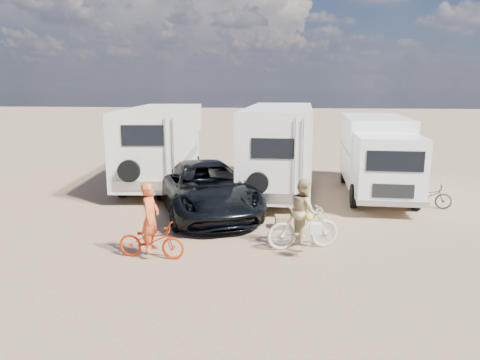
# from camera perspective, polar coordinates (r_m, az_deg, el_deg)

# --- Properties ---
(ground) EXTENTS (140.00, 140.00, 0.00)m
(ground) POSITION_cam_1_polar(r_m,az_deg,el_deg) (11.20, 4.76, -9.32)
(ground) COLOR #997C5B
(ground) RESTS_ON ground
(rv_main) EXTENTS (2.58, 7.41, 3.22)m
(rv_main) POSITION_cam_1_polar(r_m,az_deg,el_deg) (17.33, 4.90, 3.76)
(rv_main) COLOR silver
(rv_main) RESTS_ON ground
(rv_left) EXTENTS (3.21, 7.44, 3.12)m
(rv_left) POSITION_cam_1_polar(r_m,az_deg,el_deg) (18.84, -9.62, 4.12)
(rv_left) COLOR beige
(rv_left) RESTS_ON ground
(box_truck) EXTENTS (2.44, 6.66, 2.84)m
(box_truck) POSITION_cam_1_polar(r_m,az_deg,el_deg) (17.52, 16.74, 2.74)
(box_truck) COLOR white
(box_truck) RESTS_ON ground
(dark_suv) EXTENTS (4.67, 6.36, 1.61)m
(dark_suv) POSITION_cam_1_polar(r_m,az_deg,el_deg) (14.56, -4.35, -1.02)
(dark_suv) COLOR black
(dark_suv) RESTS_ON ground
(bike_man) EXTENTS (1.65, 0.69, 0.85)m
(bike_man) POSITION_cam_1_polar(r_m,az_deg,el_deg) (11.07, -10.98, -7.43)
(bike_man) COLOR red
(bike_man) RESTS_ON ground
(bike_woman) EXTENTS (1.92, 1.05, 1.11)m
(bike_woman) POSITION_cam_1_polar(r_m,az_deg,el_deg) (11.52, 7.90, -5.86)
(bike_woman) COLOR beige
(bike_woman) RESTS_ON ground
(rider_man) EXTENTS (0.44, 0.62, 1.63)m
(rider_man) POSITION_cam_1_polar(r_m,az_deg,el_deg) (10.95, -11.07, -5.49)
(rider_man) COLOR #DA5224
(rider_man) RESTS_ON ground
(rider_woman) EXTENTS (0.81, 0.92, 1.60)m
(rider_woman) POSITION_cam_1_polar(r_m,az_deg,el_deg) (11.45, 7.93, -4.68)
(rider_woman) COLOR tan
(rider_woman) RESTS_ON ground
(bike_parked) EXTENTS (1.64, 0.86, 0.82)m
(bike_parked) POSITION_cam_1_polar(r_m,az_deg,el_deg) (16.39, 22.25, -1.84)
(bike_parked) COLOR #2A2D2A
(bike_parked) RESTS_ON ground
(cooler) EXTENTS (0.67, 0.55, 0.47)m
(cooler) POSITION_cam_1_polar(r_m,az_deg,el_deg) (13.45, -6.15, -4.64)
(cooler) COLOR #22579A
(cooler) RESTS_ON ground
(crate) EXTENTS (0.48, 0.48, 0.35)m
(crate) POSITION_cam_1_polar(r_m,az_deg,el_deg) (13.19, 5.36, -5.24)
(crate) COLOR olive
(crate) RESTS_ON ground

